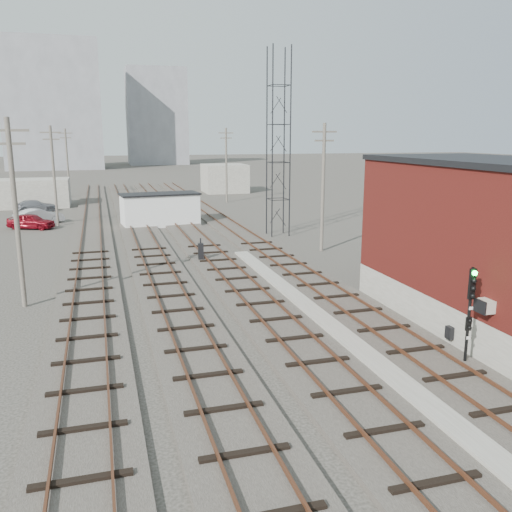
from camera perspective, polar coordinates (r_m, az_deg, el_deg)
name	(u,v)px	position (r m, az deg, el deg)	size (l,w,h in m)	color
ground	(172,202)	(68.46, -8.81, 5.63)	(320.00, 320.00, 0.00)	#282621
track_right	(232,228)	(48.42, -2.59, 3.02)	(3.20, 90.00, 0.39)	#332D28
track_mid_right	(187,230)	(47.65, -7.27, 2.77)	(3.20, 90.00, 0.39)	#332D28
track_mid_left	(140,232)	(47.22, -12.07, 2.50)	(3.20, 90.00, 0.39)	#332D28
track_left	(92,234)	(47.11, -16.93, 2.21)	(3.20, 90.00, 0.39)	#332D28
platform_curb	(319,319)	(24.65, 6.70, -6.56)	(0.90, 28.00, 0.26)	gray
brick_building	(488,242)	(25.68, 23.26, 1.35)	(6.54, 12.20, 7.22)	gray
lattice_tower	(278,144)	(44.72, 2.37, 11.74)	(1.60, 1.60, 15.00)	black
utility_pole_left_a	(16,209)	(27.88, -23.99, 4.54)	(1.80, 0.24, 9.00)	#595147
utility_pole_left_b	(54,173)	(52.66, -20.51, 8.16)	(1.80, 0.24, 9.00)	#595147
utility_pole_left_c	(67,161)	(77.57, -19.25, 9.45)	(1.80, 0.24, 9.00)	#595147
utility_pole_right_a	(323,184)	(38.67, 7.07, 7.51)	(1.80, 0.24, 9.00)	#595147
utility_pole_right_b	(226,163)	(67.23, -3.14, 9.73)	(1.80, 0.24, 9.00)	#595147
apartment_left	(53,106)	(142.87, -20.58, 14.61)	(22.00, 14.00, 30.00)	gray
apartment_right	(156,117)	(158.36, -10.44, 14.19)	(16.00, 12.00, 26.00)	gray
shed_left	(33,193)	(68.12, -22.39, 6.15)	(8.00, 5.00, 3.20)	gray
shed_right	(225,178)	(79.64, -3.33, 8.17)	(6.00, 6.00, 4.00)	gray
signal_mast	(470,310)	(20.72, 21.59, -5.36)	(0.40, 0.40, 3.69)	gray
switch_stand	(201,252)	(35.71, -5.83, 0.46)	(0.38, 0.38, 1.49)	black
site_trailer	(160,209)	(50.67, -10.06, 4.86)	(7.37, 3.82, 2.98)	white
car_red	(31,221)	(52.12, -22.60, 3.40)	(1.63, 4.06, 1.38)	maroon
car_silver	(39,216)	(54.71, -21.90, 3.89)	(1.53, 4.40, 1.45)	#A3A6AB
car_grey	(35,206)	(63.79, -22.21, 4.91)	(1.78, 4.39, 1.27)	slate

